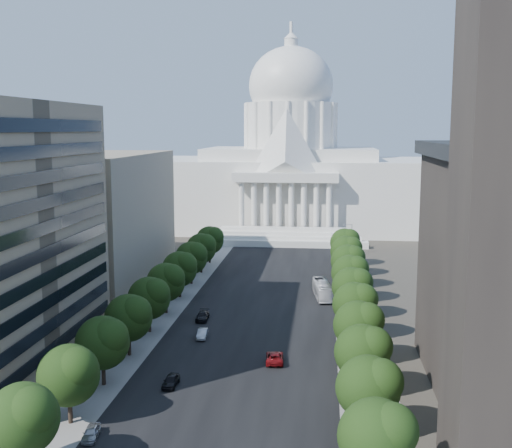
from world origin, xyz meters
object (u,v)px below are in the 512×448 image
(car_dark_b, at_px, (203,316))
(car_silver, at_px, (202,334))
(car_parked, at_px, (91,433))
(car_red, at_px, (275,358))
(city_bus, at_px, (322,290))
(car_dark_a, at_px, (171,381))

(car_dark_b, bearing_deg, car_silver, -80.95)
(car_dark_b, height_order, car_parked, car_dark_b)
(car_dark_b, bearing_deg, car_parked, -96.68)
(car_red, bearing_deg, car_dark_b, -57.63)
(car_silver, distance_m, car_dark_b, 10.38)
(car_silver, bearing_deg, car_dark_b, 97.58)
(car_dark_b, relative_size, city_bus, 0.42)
(car_dark_a, distance_m, car_parked, 17.04)
(car_red, relative_size, car_dark_b, 1.09)
(car_red, height_order, car_dark_b, car_red)
(car_dark_a, xyz_separation_m, car_silver, (0.43, 21.20, -0.01))
(car_dark_a, height_order, city_bus, city_bus)
(car_parked, bearing_deg, car_dark_b, 78.05)
(car_dark_a, bearing_deg, city_bus, 68.45)
(car_parked, bearing_deg, city_bus, 61.18)
(car_silver, relative_size, city_bus, 0.37)
(car_red, bearing_deg, car_parked, 50.04)
(car_silver, height_order, car_red, car_red)
(car_red, height_order, car_parked, car_red)
(car_silver, relative_size, car_parked, 1.09)
(car_dark_a, bearing_deg, car_red, 39.04)
(car_silver, distance_m, car_parked, 37.79)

